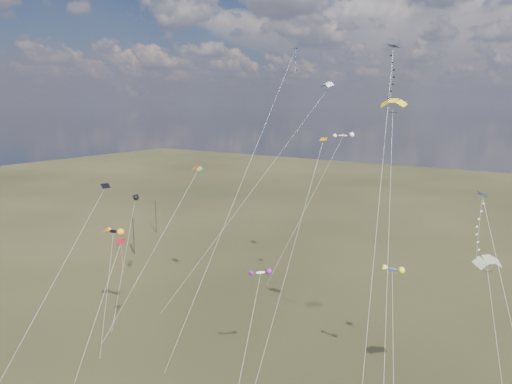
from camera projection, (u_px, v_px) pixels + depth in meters
The scene contains 17 objects.
utility_pole_near at pixel (134, 235), 93.01m from camera, with size 1.40×0.20×8.00m.
utility_pole_far at pixel (156, 216), 108.81m from camera, with size 1.40×0.20×8.00m.
diamond_black_high at pixel (390, 94), 46.62m from camera, with size 5.77×21.12×36.42m.
diamond_navy_tall at pixel (285, 85), 70.89m from camera, with size 2.43×33.99×39.24m.
diamond_black_mid at pixel (79, 236), 51.91m from camera, with size 1.40×16.53×21.03m.
diamond_red_low at pixel (120, 262), 55.18m from camera, with size 2.13×9.48×14.24m.
diamond_navy_right at pixel (481, 240), 41.85m from camera, with size 9.04×12.34×22.39m.
diamond_orange_center at pixel (307, 198), 60.24m from camera, with size 3.75×23.13×25.66m.
parafoil_yellow at pixel (393, 102), 44.67m from camera, with size 6.84×16.44×31.27m.
parafoil_blue_white at pixel (326, 85), 68.60m from camera, with size 17.69×21.53×34.05m.
parafoil_striped at pixel (489, 260), 40.36m from camera, with size 6.68×14.38×17.46m.
parafoil_tricolor at pixel (196, 169), 69.03m from camera, with size 1.86×18.98×21.41m.
novelty_black_orange at pixel (113, 232), 60.99m from camera, with size 6.51×7.92×14.10m.
novelty_orange_black at pixel (135, 197), 71.99m from camera, with size 8.84×13.14×16.45m.
novelty_white_purple at pixel (260, 274), 48.42m from camera, with size 3.87×10.98×13.08m.
novelty_redwhite_stripe at pixel (343, 136), 81.00m from camera, with size 8.70×15.52×25.40m.
novelty_blue_yellow at pixel (392, 270), 47.64m from camera, with size 4.65×8.95×13.76m.
Camera 1 is at (32.44, -30.88, 30.30)m, focal length 32.00 mm.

